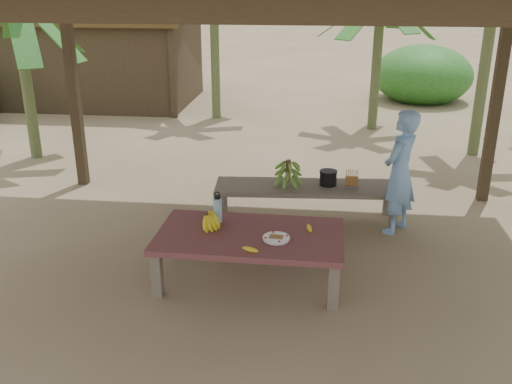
# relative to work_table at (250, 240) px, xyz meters

# --- Properties ---
(ground) EXTENTS (80.00, 80.00, 0.00)m
(ground) POSITION_rel_work_table_xyz_m (0.05, 0.21, -0.43)
(ground) COLOR brown
(ground) RESTS_ON ground
(work_table) EXTENTS (1.82, 1.03, 0.50)m
(work_table) POSITION_rel_work_table_xyz_m (0.00, 0.00, 0.00)
(work_table) COLOR brown
(work_table) RESTS_ON ground
(bench) EXTENTS (2.23, 0.74, 0.45)m
(bench) POSITION_rel_work_table_xyz_m (0.49, 1.54, -0.04)
(bench) COLOR brown
(bench) RESTS_ON ground
(ripe_banana_bunch) EXTENTS (0.30, 0.27, 0.16)m
(ripe_banana_bunch) POSITION_rel_work_table_xyz_m (-0.45, 0.10, 0.15)
(ripe_banana_bunch) COLOR yellow
(ripe_banana_bunch) RESTS_ON work_table
(plate) EXTENTS (0.26, 0.26, 0.04)m
(plate) POSITION_rel_work_table_xyz_m (0.26, -0.12, 0.08)
(plate) COLOR white
(plate) RESTS_ON work_table
(loose_banana_front) EXTENTS (0.16, 0.07, 0.04)m
(loose_banana_front) POSITION_rel_work_table_xyz_m (0.05, -0.38, 0.09)
(loose_banana_front) COLOR yellow
(loose_banana_front) RESTS_ON work_table
(loose_banana_side) EXTENTS (0.07, 0.15, 0.04)m
(loose_banana_side) POSITION_rel_work_table_xyz_m (0.57, 0.14, 0.09)
(loose_banana_side) COLOR yellow
(loose_banana_side) RESTS_ON work_table
(water_flask) EXTENTS (0.09, 0.09, 0.32)m
(water_flask) POSITION_rel_work_table_xyz_m (-0.36, 0.25, 0.20)
(water_flask) COLOR teal
(water_flask) RESTS_ON work_table
(green_banana_stalk) EXTENTS (0.32, 0.32, 0.34)m
(green_banana_stalk) POSITION_rel_work_table_xyz_m (0.27, 1.53, 0.18)
(green_banana_stalk) COLOR #598C2D
(green_banana_stalk) RESTS_ON bench
(cooking_pot) EXTENTS (0.21, 0.21, 0.17)m
(cooking_pot) POSITION_rel_work_table_xyz_m (0.76, 1.61, 0.10)
(cooking_pot) COLOR black
(cooking_pot) RESTS_ON bench
(skewer_rack) EXTENTS (0.18, 0.09, 0.24)m
(skewer_rack) POSITION_rel_work_table_xyz_m (1.03, 1.53, 0.14)
(skewer_rack) COLOR #A57F47
(skewer_rack) RESTS_ON bench
(woman) EXTENTS (0.58, 0.64, 1.46)m
(woman) POSITION_rel_work_table_xyz_m (1.56, 1.34, 0.29)
(woman) COLOR #75A5DE
(woman) RESTS_ON ground
(hut) EXTENTS (4.40, 3.43, 2.85)m
(hut) POSITION_rel_work_table_xyz_m (-4.45, 8.21, 0.67)
(hut) COLOR black
(hut) RESTS_ON ground
(banana_plant_n) EXTENTS (1.80, 1.80, 2.76)m
(banana_plant_n) POSITION_rel_work_table_xyz_m (1.66, 6.22, 1.84)
(banana_plant_n) COLOR #596638
(banana_plant_n) RESTS_ON ground
(banana_plant_w) EXTENTS (1.80, 1.80, 2.71)m
(banana_plant_w) POSITION_rel_work_table_xyz_m (-4.05, 3.67, 1.80)
(banana_plant_w) COLOR #596638
(banana_plant_w) RESTS_ON ground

